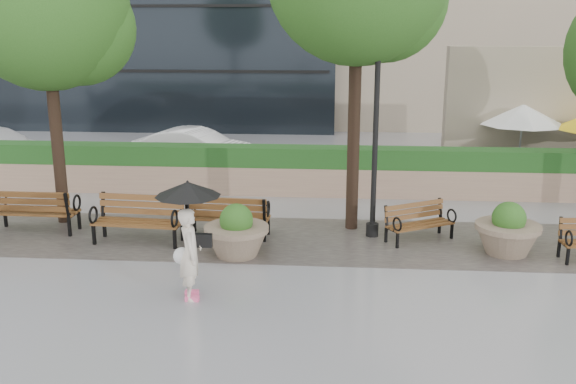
# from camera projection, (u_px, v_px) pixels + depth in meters

# --- Properties ---
(ground) EXTENTS (100.00, 100.00, 0.00)m
(ground) POSITION_uv_depth(u_px,v_px,m) (269.00, 294.00, 11.40)
(ground) COLOR gray
(ground) RESTS_ON ground
(cobble_strip) EXTENTS (28.00, 3.20, 0.01)m
(cobble_strip) POSITION_uv_depth(u_px,v_px,m) (284.00, 239.00, 14.29)
(cobble_strip) COLOR #383330
(cobble_strip) RESTS_ON ground
(hedge_wall) EXTENTS (24.00, 0.80, 1.35)m
(hedge_wall) POSITION_uv_depth(u_px,v_px,m) (296.00, 171.00, 17.98)
(hedge_wall) COLOR tan
(hedge_wall) RESTS_ON ground
(asphalt_street) EXTENTS (40.00, 7.00, 0.00)m
(asphalt_street) POSITION_uv_depth(u_px,v_px,m) (303.00, 164.00, 22.00)
(asphalt_street) COLOR black
(asphalt_street) RESTS_ON ground
(bench_0) EXTENTS (1.92, 0.80, 1.02)m
(bench_0) POSITION_uv_depth(u_px,v_px,m) (36.00, 219.00, 14.73)
(bench_0) COLOR brown
(bench_0) RESTS_ON ground
(bench_1) EXTENTS (1.97, 0.90, 1.03)m
(bench_1) POSITION_uv_depth(u_px,v_px,m) (139.00, 229.00, 13.99)
(bench_1) COLOR brown
(bench_1) RESTS_ON ground
(bench_2) EXTENTS (1.86, 0.83, 0.98)m
(bench_2) POSITION_uv_depth(u_px,v_px,m) (229.00, 225.00, 14.38)
(bench_2) COLOR brown
(bench_2) RESTS_ON ground
(bench_3) EXTENTS (1.62, 1.29, 0.82)m
(bench_3) POSITION_uv_depth(u_px,v_px,m) (419.00, 230.00, 14.14)
(bench_3) COLOR brown
(bench_3) RESTS_ON ground
(planter_left) EXTENTS (1.33, 1.33, 1.11)m
(planter_left) POSITION_uv_depth(u_px,v_px,m) (237.00, 236.00, 13.16)
(planter_left) COLOR #7F6B56
(planter_left) RESTS_ON ground
(planter_right) EXTENTS (1.34, 1.34, 1.12)m
(planter_right) POSITION_uv_depth(u_px,v_px,m) (508.00, 234.00, 13.28)
(planter_right) COLOR #7F6B56
(planter_right) RESTS_ON ground
(lamppost) EXTENTS (0.28, 0.28, 4.19)m
(lamppost) POSITION_uv_depth(u_px,v_px,m) (375.00, 156.00, 14.04)
(lamppost) COLOR black
(lamppost) RESTS_ON ground
(tree_0) EXTENTS (3.78, 3.74, 6.90)m
(tree_0) POSITION_uv_depth(u_px,v_px,m) (53.00, 13.00, 14.39)
(tree_0) COLOR black
(tree_0) RESTS_ON ground
(patio_umb_white) EXTENTS (2.50, 2.50, 2.30)m
(patio_umb_white) POSITION_uv_depth(u_px,v_px,m) (523.00, 115.00, 19.31)
(patio_umb_white) COLOR black
(patio_umb_white) RESTS_ON ground
(car_right) EXTENTS (4.27, 2.26, 1.34)m
(car_right) POSITION_uv_depth(u_px,v_px,m) (196.00, 149.00, 21.06)
(car_right) COLOR silver
(car_right) RESTS_ON ground
(pedestrian) EXTENTS (1.13, 1.13, 2.07)m
(pedestrian) POSITION_uv_depth(u_px,v_px,m) (189.00, 229.00, 10.94)
(pedestrian) COLOR beige
(pedestrian) RESTS_ON ground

